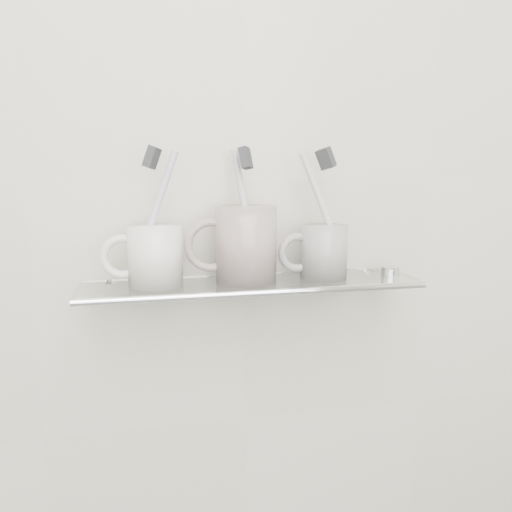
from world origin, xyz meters
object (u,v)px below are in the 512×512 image
object	(u,v)px
shelf_glass	(253,284)
mug_right	(324,252)
mug_center	(246,244)
mug_left	(155,256)

from	to	relation	value
shelf_glass	mug_right	world-z (taller)	mug_right
mug_right	mug_center	bearing A→B (deg)	155.08
mug_left	mug_right	distance (m)	0.25
mug_center	mug_right	world-z (taller)	mug_center
mug_left	mug_center	distance (m)	0.13
shelf_glass	mug_center	world-z (taller)	mug_center
mug_left	mug_right	bearing A→B (deg)	21.28
shelf_glass	mug_left	size ratio (longest dim) A/B	5.77
mug_center	mug_right	size ratio (longest dim) A/B	1.38
mug_left	mug_right	world-z (taller)	mug_left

